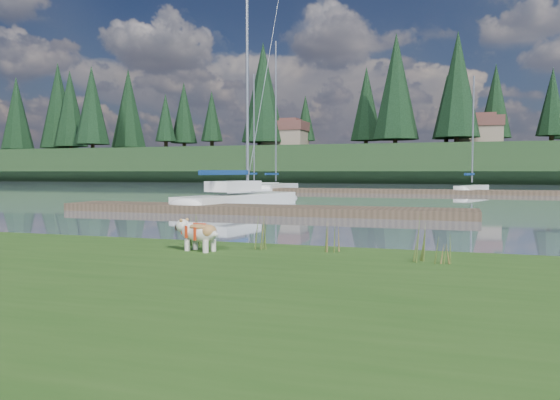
% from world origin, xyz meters
% --- Properties ---
extents(ground, '(200.00, 200.00, 0.00)m').
position_xyz_m(ground, '(0.00, 30.00, 0.00)').
color(ground, gray).
rests_on(ground, ground).
extents(bank, '(60.00, 9.00, 0.35)m').
position_xyz_m(bank, '(0.00, -6.00, 0.17)').
color(bank, '#2B4D19').
rests_on(bank, ground).
extents(ridge, '(200.00, 20.00, 5.00)m').
position_xyz_m(ridge, '(0.00, 73.00, 2.50)').
color(ridge, '#1A3018').
rests_on(ridge, ground).
extents(bulldog, '(0.83, 0.45, 0.49)m').
position_xyz_m(bulldog, '(-0.58, -2.66, 0.65)').
color(bulldog, silver).
rests_on(bulldog, bank).
extents(sailboat_main, '(3.35, 8.70, 12.31)m').
position_xyz_m(sailboat_main, '(-5.95, 12.97, 0.42)').
color(sailboat_main, white).
rests_on(sailboat_main, ground).
extents(dock_near, '(16.00, 2.00, 0.30)m').
position_xyz_m(dock_near, '(-4.00, 9.00, 0.15)').
color(dock_near, '#4C3D2C').
rests_on(dock_near, ground).
extents(dock_far, '(26.00, 2.20, 0.30)m').
position_xyz_m(dock_far, '(2.00, 30.00, 0.15)').
color(dock_far, '#4C3D2C').
rests_on(dock_far, ground).
extents(sailboat_bg_0, '(2.92, 7.22, 10.38)m').
position_xyz_m(sailboat_bg_0, '(-13.97, 35.99, 0.32)').
color(sailboat_bg_0, white).
rests_on(sailboat_bg_0, ground).
extents(sailboat_bg_1, '(1.71, 8.26, 12.27)m').
position_xyz_m(sailboat_bg_1, '(-10.95, 32.84, 0.33)').
color(sailboat_bg_1, white).
rests_on(sailboat_bg_1, ground).
extents(sailboat_bg_2, '(2.75, 5.64, 8.65)m').
position_xyz_m(sailboat_bg_2, '(4.39, 32.43, 0.34)').
color(sailboat_bg_2, white).
rests_on(sailboat_bg_2, ground).
extents(weed_0, '(0.17, 0.14, 0.66)m').
position_xyz_m(weed_0, '(0.28, -2.20, 0.62)').
color(weed_0, '#475B23').
rests_on(weed_0, bank).
extents(weed_1, '(0.17, 0.14, 0.47)m').
position_xyz_m(weed_1, '(1.43, -2.13, 0.55)').
color(weed_1, '#475B23').
rests_on(weed_1, bank).
extents(weed_2, '(0.17, 0.14, 0.69)m').
position_xyz_m(weed_2, '(2.81, -2.66, 0.64)').
color(weed_2, '#475B23').
rests_on(weed_2, bank).
extents(weed_3, '(0.17, 0.14, 0.64)m').
position_xyz_m(weed_3, '(-0.89, -2.18, 0.62)').
color(weed_3, '#475B23').
rests_on(weed_3, bank).
extents(weed_4, '(0.17, 0.14, 0.41)m').
position_xyz_m(weed_4, '(3.08, -2.72, 0.52)').
color(weed_4, '#475B23').
rests_on(weed_4, bank).
extents(mud_lip, '(60.00, 0.50, 0.14)m').
position_xyz_m(mud_lip, '(0.00, -1.60, 0.07)').
color(mud_lip, '#33281C').
rests_on(mud_lip, ground).
extents(conifer_0, '(5.72, 5.72, 14.15)m').
position_xyz_m(conifer_0, '(-55.00, 67.00, 12.64)').
color(conifer_0, '#382619').
rests_on(conifer_0, ridge).
extents(conifer_1, '(4.40, 4.40, 11.30)m').
position_xyz_m(conifer_1, '(-40.00, 71.00, 11.28)').
color(conifer_1, '#382619').
rests_on(conifer_1, ridge).
extents(conifer_2, '(6.60, 6.60, 16.05)m').
position_xyz_m(conifer_2, '(-25.00, 68.00, 13.54)').
color(conifer_2, '#382619').
rests_on(conifer_2, ridge).
extents(conifer_3, '(4.84, 4.84, 12.25)m').
position_xyz_m(conifer_3, '(-10.00, 72.00, 11.74)').
color(conifer_3, '#382619').
rests_on(conifer_3, ridge).
extents(conifer_4, '(6.16, 6.16, 15.10)m').
position_xyz_m(conifer_4, '(3.00, 66.00, 13.09)').
color(conifer_4, '#382619').
rests_on(conifer_4, ridge).
extents(conifer_5, '(3.96, 3.96, 10.35)m').
position_xyz_m(conifer_5, '(15.00, 70.00, 10.83)').
color(conifer_5, '#382619').
rests_on(conifer_5, ridge).
extents(house_0, '(6.30, 5.30, 4.65)m').
position_xyz_m(house_0, '(-22.00, 70.00, 7.31)').
color(house_0, gray).
rests_on(house_0, ridge).
extents(house_1, '(6.30, 5.30, 4.65)m').
position_xyz_m(house_1, '(6.00, 71.00, 7.31)').
color(house_1, gray).
rests_on(house_1, ridge).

